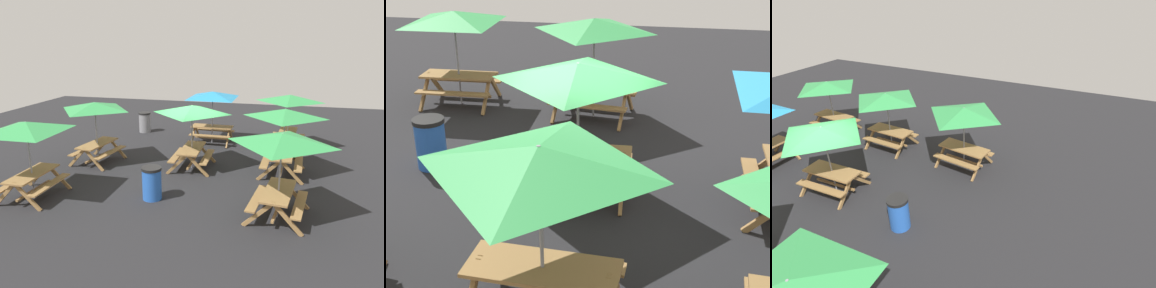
# 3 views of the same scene
# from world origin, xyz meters

# --- Properties ---
(ground_plane) EXTENTS (27.72, 27.72, 0.00)m
(ground_plane) POSITION_xyz_m (0.00, 0.00, 0.00)
(ground_plane) COLOR #232326
(ground_plane) RESTS_ON ground
(picnic_table_2) EXTENTS (2.07, 2.07, 2.34)m
(picnic_table_2) POSITION_xyz_m (-0.01, -0.14, 1.99)
(picnic_table_2) COLOR olive
(picnic_table_2) RESTS_ON ground
(picnic_table_3) EXTENTS (2.22, 2.22, 2.34)m
(picnic_table_3) POSITION_xyz_m (-0.28, 3.46, 1.99)
(picnic_table_3) COLOR olive
(picnic_table_3) RESTS_ON ground
(picnic_table_5) EXTENTS (2.10, 2.10, 2.34)m
(picnic_table_5) POSITION_xyz_m (0.12, -3.30, 1.99)
(picnic_table_5) COLOR olive
(picnic_table_5) RESTS_ON ground
(picnic_table_6) EXTENTS (2.83, 2.83, 2.34)m
(picnic_table_6) POSITION_xyz_m (-3.66, 3.77, 1.99)
(picnic_table_6) COLOR olive
(picnic_table_6) RESTS_ON ground
(trash_bin_blue) EXTENTS (0.59, 0.59, 0.98)m
(trash_bin_blue) POSITION_xyz_m (-2.90, 0.34, 0.49)
(trash_bin_blue) COLOR blue
(trash_bin_blue) RESTS_ON ground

